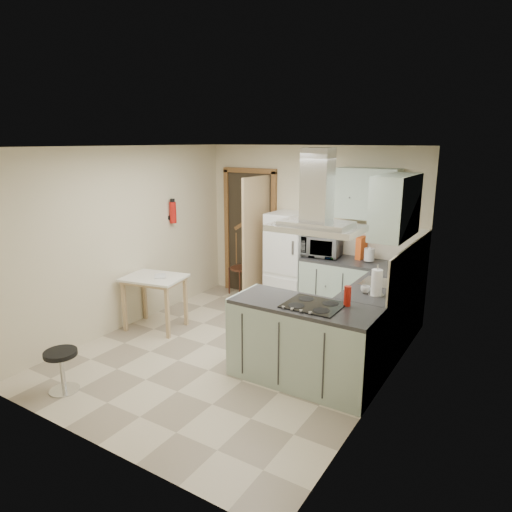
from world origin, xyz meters
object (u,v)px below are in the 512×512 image
Objects in this scene: bentwood_chair at (242,268)px; drop_leaf_table at (155,303)px; peninsula at (304,343)px; stool at (62,371)px; fridge at (289,261)px; microwave at (321,246)px; extractor_hood at (316,228)px.

drop_leaf_table is at bearing -74.61° from bentwood_chair.
peninsula reaches higher than stool.
fridge is 1.61× the size of bentwood_chair.
fridge is at bearing 45.01° from drop_leaf_table.
peninsula is 2.17m from microwave.
fridge is 2.13m from drop_leaf_table.
extractor_hood reaches higher than fridge.
fridge is 1.67× the size of extractor_hood.
drop_leaf_table is at bearing -124.12° from fridge.
peninsula is 2.56m from stool.
drop_leaf_table is (-1.18, -1.74, -0.37)m from fridge.
extractor_hood is (1.32, -1.98, 0.97)m from fridge.
extractor_hood is 1.57× the size of microwave.
drop_leaf_table is at bearing 174.51° from extractor_hood.
extractor_hood is 1.98× the size of stool.
peninsula reaches higher than drop_leaf_table.
peninsula is at bearing -58.26° from fridge.
microwave is (-0.80, 1.97, -0.66)m from extractor_hood.
fridge reaches higher than stool.
microwave is at bearing 18.10° from bentwood_chair.
peninsula is (1.22, -1.98, -0.30)m from fridge.
extractor_hood is 2.22m from microwave.
stool is at bearing -65.55° from bentwood_chair.
microwave is at bearing -1.34° from fridge.
drop_leaf_table is (-2.50, 0.24, -1.34)m from extractor_hood.
peninsula is 1.27m from extractor_hood.
stool is (0.35, -1.74, -0.15)m from drop_leaf_table.
fridge reaches higher than bentwood_chair.
fridge is at bearing 16.32° from bentwood_chair.
microwave is at bearing 112.07° from extractor_hood.
peninsula is 3.41× the size of stool.
bentwood_chair is 1.59m from microwave.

